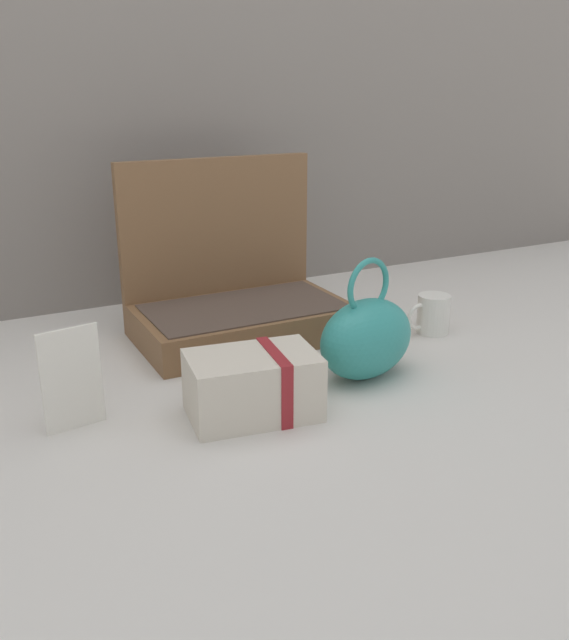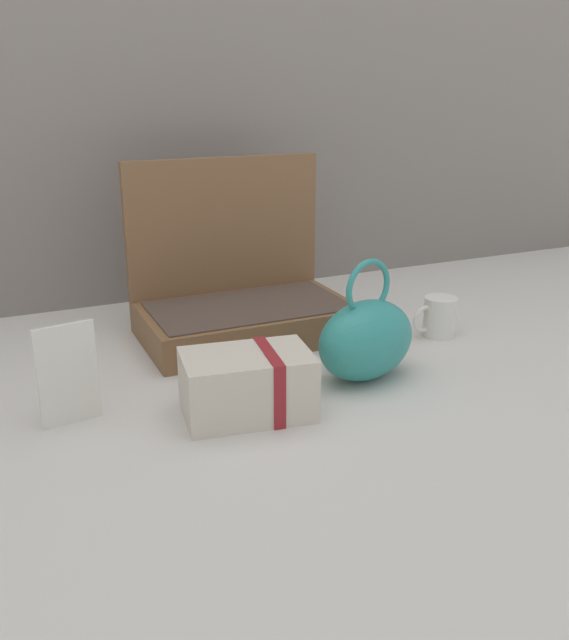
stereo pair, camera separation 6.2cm
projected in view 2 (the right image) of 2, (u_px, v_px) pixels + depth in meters
ground_plane at (279, 368)px, 1.34m from camera, size 6.00×6.00×0.00m
back_wall at (178, 7)px, 1.61m from camera, size 3.20×0.06×1.40m
open_suitcase at (241, 296)px, 1.50m from camera, size 0.45×0.28×0.38m
teal_pouch_handbag at (366, 339)px, 1.27m from camera, size 0.23×0.18×0.23m
cream_toiletry_bag at (249, 384)px, 1.14m from camera, size 0.23×0.16×0.11m
coffee_mug at (439, 317)px, 1.50m from camera, size 0.11×0.07×0.09m
info_card_left at (68, 375)px, 1.10m from camera, size 0.10×0.02×0.17m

